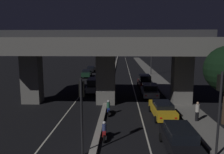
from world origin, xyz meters
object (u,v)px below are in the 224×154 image
object	(u,v)px
car_taxi_yellow_second	(162,109)
car_dark_green_second_oncoming	(87,73)
car_dark_red_fourth	(145,81)
motorcycle_blue_filtering_mid	(108,108)
traffic_light_left_of_median	(82,103)
pedestrian_on_sidewalk	(197,111)
traffic_light_right_of_median	(220,100)
street_lamp	(150,54)
car_black_lead	(180,139)
car_black_third_oncoming	(91,69)
car_silver_lead_oncoming	(93,85)
motorcycle_red_filtering_near	(104,131)
car_white_fourth_oncoming	(108,64)
car_silver_third	(149,90)

from	to	relation	value
car_taxi_yellow_second	car_dark_green_second_oncoming	bearing A→B (deg)	22.56
car_dark_red_fourth	motorcycle_blue_filtering_mid	world-z (taller)	car_dark_red_fourth
traffic_light_left_of_median	pedestrian_on_sidewalk	world-z (taller)	traffic_light_left_of_median
traffic_light_right_of_median	street_lamp	size ratio (longest dim) A/B	0.71
car_black_lead	pedestrian_on_sidewalk	bearing A→B (deg)	-28.67
street_lamp	car_black_third_oncoming	distance (m)	14.66
car_dark_green_second_oncoming	car_silver_lead_oncoming	bearing A→B (deg)	10.50
car_black_lead	car_dark_red_fourth	world-z (taller)	car_dark_red_fourth
motorcycle_red_filtering_near	pedestrian_on_sidewalk	xyz separation A→B (m)	(7.89, 3.67, 0.43)
car_dark_red_fourth	car_black_third_oncoming	size ratio (longest dim) A/B	0.95
traffic_light_left_of_median	traffic_light_right_of_median	distance (m)	8.17
street_lamp	motorcycle_red_filtering_near	xyz separation A→B (m)	(-7.36, -32.47, -3.93)
car_silver_lead_oncoming	car_white_fourth_oncoming	world-z (taller)	car_silver_lead_oncoming
traffic_light_right_of_median	motorcycle_red_filtering_near	world-z (taller)	traffic_light_right_of_median
traffic_light_right_of_median	pedestrian_on_sidewalk	world-z (taller)	traffic_light_right_of_median
traffic_light_left_of_median	car_taxi_yellow_second	world-z (taller)	traffic_light_left_of_median
traffic_light_right_of_median	car_dark_green_second_oncoming	world-z (taller)	traffic_light_right_of_median
street_lamp	car_dark_red_fourth	world-z (taller)	street_lamp
car_black_third_oncoming	car_silver_lead_oncoming	bearing A→B (deg)	7.34
car_silver_lead_oncoming	motorcycle_red_filtering_near	xyz separation A→B (m)	(2.69, -15.12, -0.45)
street_lamp	pedestrian_on_sidewalk	world-z (taller)	street_lamp
car_dark_red_fourth	motorcycle_red_filtering_near	world-z (taller)	car_dark_red_fourth
car_black_lead	car_taxi_yellow_second	distance (m)	6.65
traffic_light_left_of_median	car_black_lead	world-z (taller)	traffic_light_left_of_median
traffic_light_right_of_median	motorcycle_blue_filtering_mid	distance (m)	10.90
motorcycle_blue_filtering_mid	pedestrian_on_sidewalk	size ratio (longest dim) A/B	1.11
car_dark_red_fourth	motorcycle_blue_filtering_mid	distance (m)	14.35
car_white_fourth_oncoming	pedestrian_on_sidewalk	distance (m)	44.61
traffic_light_right_of_median	motorcycle_red_filtering_near	distance (m)	7.97
car_dark_green_second_oncoming	traffic_light_left_of_median	bearing A→B (deg)	6.06
car_silver_lead_oncoming	motorcycle_blue_filtering_mid	distance (m)	10.03
car_silver_lead_oncoming	car_silver_third	bearing A→B (deg)	69.41
motorcycle_red_filtering_near	traffic_light_left_of_median	bearing A→B (deg)	151.44
traffic_light_right_of_median	car_white_fourth_oncoming	bearing A→B (deg)	101.08
car_taxi_yellow_second	car_black_third_oncoming	xyz separation A→B (m)	(-11.18, 31.96, -0.08)
car_black_lead	pedestrian_on_sidewalk	xyz separation A→B (m)	(2.92, 5.38, 0.14)
car_black_lead	car_taxi_yellow_second	bearing A→B (deg)	-1.19
car_dark_red_fourth	car_black_third_oncoming	world-z (taller)	car_dark_red_fourth
car_black_third_oncoming	car_black_lead	bearing A→B (deg)	14.47
traffic_light_right_of_median	street_lamp	xyz separation A→B (m)	(0.37, 34.79, 0.89)
car_black_lead	car_black_third_oncoming	distance (m)	40.17
car_taxi_yellow_second	motorcycle_blue_filtering_mid	xyz separation A→B (m)	(-5.11, 0.53, -0.17)
car_silver_third	pedestrian_on_sidewalk	size ratio (longest dim) A/B	2.49
traffic_light_left_of_median	motorcycle_red_filtering_near	world-z (taller)	traffic_light_left_of_median
car_dark_red_fourth	car_black_lead	bearing A→B (deg)	179.07
car_taxi_yellow_second	traffic_light_left_of_median	bearing A→B (deg)	137.12
car_black_lead	car_dark_green_second_oncoming	world-z (taller)	car_black_lead
motorcycle_red_filtering_near	motorcycle_blue_filtering_mid	world-z (taller)	motorcycle_blue_filtering_mid
car_silver_lead_oncoming	car_black_third_oncoming	distance (m)	22.05
car_silver_lead_oncoming	motorcycle_blue_filtering_mid	size ratio (longest dim) A/B	2.35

